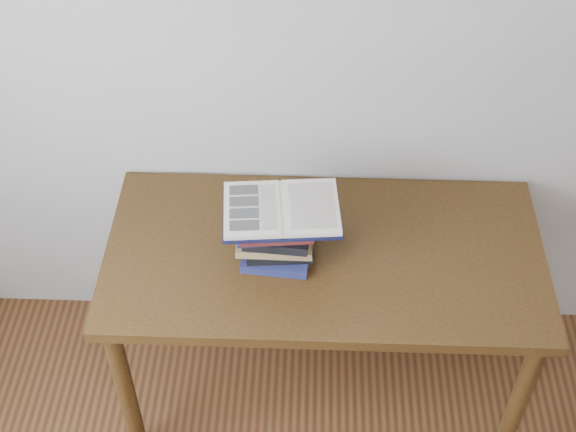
{
  "coord_description": "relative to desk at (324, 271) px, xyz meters",
  "views": [
    {
      "loc": [
        -0.1,
        -0.36,
        2.68
      ],
      "look_at": [
        -0.16,
        1.3,
        1.0
      ],
      "focal_mm": 50.0,
      "sensor_mm": 36.0,
      "label": 1
    }
  ],
  "objects": [
    {
      "name": "open_book",
      "position": [
        -0.14,
        -0.0,
        0.29
      ],
      "size": [
        0.38,
        0.28,
        0.03
      ],
      "rotation": [
        0.0,
        0.0,
        0.09
      ],
      "color": "black",
      "rests_on": "book_stack"
    },
    {
      "name": "desk",
      "position": [
        0.0,
        0.0,
        0.0
      ],
      "size": [
        1.42,
        0.71,
        0.76
      ],
      "color": "#442F11",
      "rests_on": "ground"
    },
    {
      "name": "book_stack",
      "position": [
        -0.16,
        -0.02,
        0.19
      ],
      "size": [
        0.25,
        0.21,
        0.18
      ],
      "color": "#1A1D50",
      "rests_on": "desk"
    }
  ]
}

